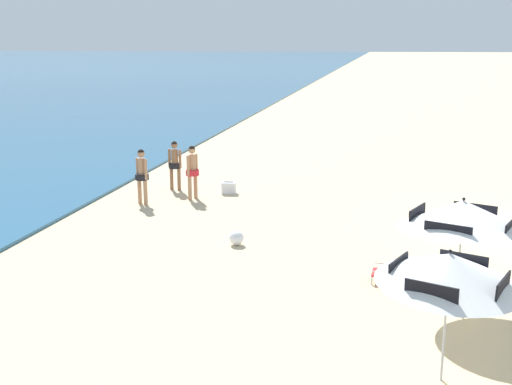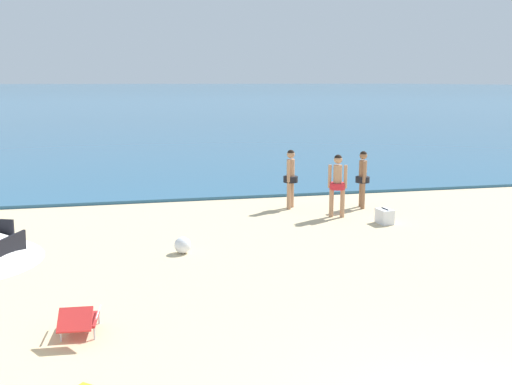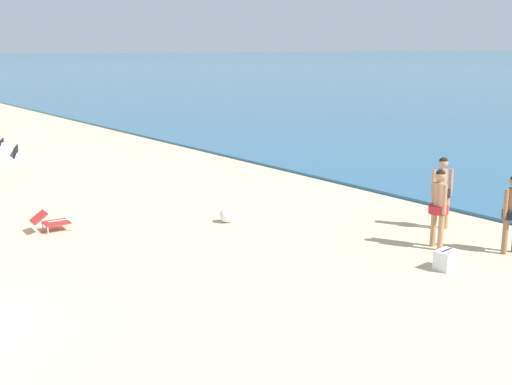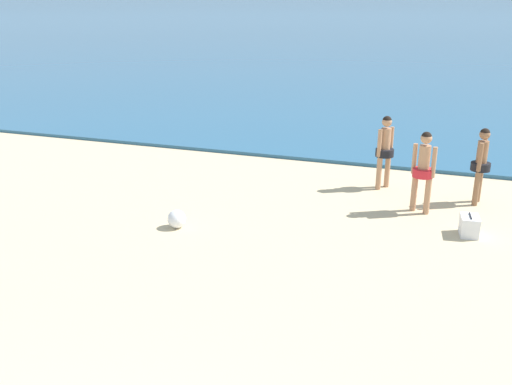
{
  "view_description": "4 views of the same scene",
  "coord_description": "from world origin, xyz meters",
  "views": [
    {
      "loc": [
        -18.03,
        4.27,
        5.1
      ],
      "look_at": [
        -2.19,
        7.39,
        1.33
      ],
      "focal_mm": 44.8,
      "sensor_mm": 36.0,
      "label": 1
    },
    {
      "loc": [
        -3.63,
        -4.61,
        3.85
      ],
      "look_at": [
        -0.92,
        7.73,
        1.36
      ],
      "focal_mm": 39.76,
      "sensor_mm": 36.0,
      "label": 2
    },
    {
      "loc": [
        10.75,
        -1.23,
        4.46
      ],
      "look_at": [
        -0.52,
        7.22,
        1.26
      ],
      "focal_mm": 45.15,
      "sensor_mm": 36.0,
      "label": 3
    },
    {
      "loc": [
        2.49,
        -1.82,
        4.55
      ],
      "look_at": [
        -0.88,
        7.84,
        0.96
      ],
      "focal_mm": 39.8,
      "sensor_mm": 36.0,
      "label": 4
    }
  ],
  "objects": [
    {
      "name": "ocean_water",
      "position": [
        0.0,
        413.5,
        0.05
      ],
      "size": [
        800.0,
        800.0,
        0.1
      ],
      "primitive_type": "cube",
      "color": "#285B7F",
      "rests_on": "ground"
    },
    {
      "name": "person_standing_near_shore",
      "position": [
        3.24,
        11.4,
        1.02
      ],
      "size": [
        0.43,
        0.51,
        1.76
      ],
      "color": "#8C6042",
      "rests_on": "ground"
    },
    {
      "name": "person_standing_beside",
      "position": [
        1.06,
        11.79,
        1.05
      ],
      "size": [
        0.44,
        0.47,
        1.81
      ],
      "color": "tan",
      "rests_on": "ground"
    },
    {
      "name": "person_wading_in",
      "position": [
        2.05,
        10.39,
        1.05
      ],
      "size": [
        0.51,
        0.44,
        1.81
      ],
      "color": "tan",
      "rests_on": "ground"
    },
    {
      "name": "cooler_box",
      "position": [
        3.07,
        9.4,
        0.2
      ],
      "size": [
        0.4,
        0.53,
        0.43
      ],
      "color": "white",
      "rests_on": "ground"
    },
    {
      "name": "beach_ball",
      "position": [
        -2.6,
        7.83,
        0.19
      ],
      "size": [
        0.38,
        0.38,
        0.38
      ],
      "primitive_type": "sphere",
      "color": "white",
      "rests_on": "ground"
    }
  ]
}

